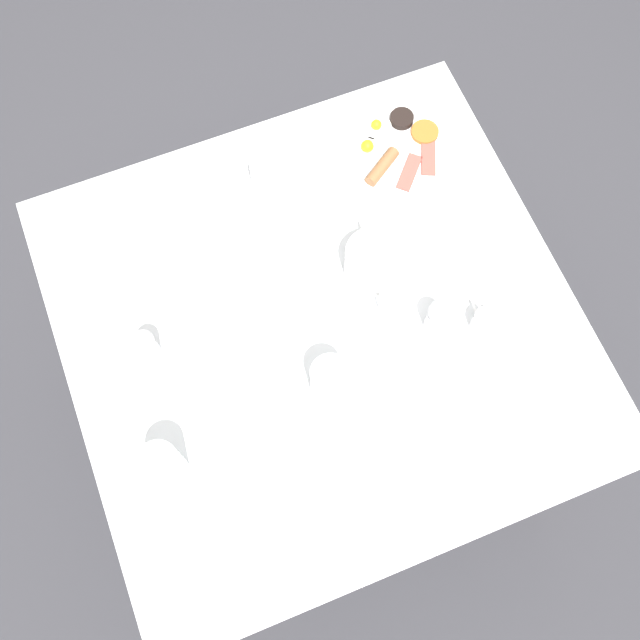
{
  "coord_description": "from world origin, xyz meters",
  "views": [
    {
      "loc": [
        -0.49,
        0.2,
        2.22
      ],
      "look_at": [
        0.0,
        0.0,
        0.77
      ],
      "focal_mm": 42.0,
      "sensor_mm": 36.0,
      "label": 1
    }
  ],
  "objects_px": {
    "teapot_near": "(373,263)",
    "creamer_jug": "(484,322)",
    "wine_glass_spare": "(330,382)",
    "salt_grinder": "(145,346)",
    "pepper_grinder": "(438,317)",
    "water_glass_short": "(164,467)",
    "water_glass_tall": "(269,175)",
    "fork_by_plate": "(222,310)",
    "spoon_for_tea": "(556,429)",
    "breakfast_plate": "(397,148)",
    "teacup_with_saucer_left": "(191,197)",
    "knife_by_plate": "(290,524)",
    "napkin_folded": "(95,250)"
  },
  "relations": [
    {
      "from": "wine_glass_spare",
      "to": "pepper_grinder",
      "type": "height_order",
      "value": "wine_glass_spare"
    },
    {
      "from": "wine_glass_spare",
      "to": "creamer_jug",
      "type": "distance_m",
      "value": 0.35
    },
    {
      "from": "wine_glass_spare",
      "to": "salt_grinder",
      "type": "distance_m",
      "value": 0.37
    },
    {
      "from": "water_glass_tall",
      "to": "fork_by_plate",
      "type": "distance_m",
      "value": 0.31
    },
    {
      "from": "teacup_with_saucer_left",
      "to": "water_glass_tall",
      "type": "relative_size",
      "value": 1.37
    },
    {
      "from": "wine_glass_spare",
      "to": "water_glass_short",
      "type": "bearing_deg",
      "value": 96.46
    },
    {
      "from": "salt_grinder",
      "to": "napkin_folded",
      "type": "height_order",
      "value": "salt_grinder"
    },
    {
      "from": "spoon_for_tea",
      "to": "breakfast_plate",
      "type": "bearing_deg",
      "value": 2.8
    },
    {
      "from": "water_glass_tall",
      "to": "pepper_grinder",
      "type": "distance_m",
      "value": 0.48
    },
    {
      "from": "napkin_folded",
      "to": "spoon_for_tea",
      "type": "height_order",
      "value": "napkin_folded"
    },
    {
      "from": "breakfast_plate",
      "to": "spoon_for_tea",
      "type": "relative_size",
      "value": 1.74
    },
    {
      "from": "teapot_near",
      "to": "creamer_jug",
      "type": "relative_size",
      "value": 2.69
    },
    {
      "from": "fork_by_plate",
      "to": "napkin_folded",
      "type": "bearing_deg",
      "value": 42.25
    },
    {
      "from": "teacup_with_saucer_left",
      "to": "fork_by_plate",
      "type": "distance_m",
      "value": 0.27
    },
    {
      "from": "teacup_with_saucer_left",
      "to": "pepper_grinder",
      "type": "bearing_deg",
      "value": -140.76
    },
    {
      "from": "pepper_grinder",
      "to": "knife_by_plate",
      "type": "bearing_deg",
      "value": 121.91
    },
    {
      "from": "knife_by_plate",
      "to": "salt_grinder",
      "type": "bearing_deg",
      "value": 19.07
    },
    {
      "from": "knife_by_plate",
      "to": "spoon_for_tea",
      "type": "xyz_separation_m",
      "value": [
        -0.03,
        -0.55,
        0.0
      ]
    },
    {
      "from": "teacup_with_saucer_left",
      "to": "fork_by_plate",
      "type": "bearing_deg",
      "value": 175.1
    },
    {
      "from": "teapot_near",
      "to": "knife_by_plate",
      "type": "distance_m",
      "value": 0.55
    },
    {
      "from": "water_glass_tall",
      "to": "wine_glass_spare",
      "type": "bearing_deg",
      "value": 174.04
    },
    {
      "from": "salt_grinder",
      "to": "napkin_folded",
      "type": "xyz_separation_m",
      "value": [
        0.27,
        0.04,
        -0.05
      ]
    },
    {
      "from": "teapot_near",
      "to": "knife_by_plate",
      "type": "height_order",
      "value": "teapot_near"
    },
    {
      "from": "teapot_near",
      "to": "water_glass_short",
      "type": "relative_size",
      "value": 1.51
    },
    {
      "from": "breakfast_plate",
      "to": "water_glass_short",
      "type": "xyz_separation_m",
      "value": [
        -0.51,
        0.7,
        0.06
      ]
    },
    {
      "from": "pepper_grinder",
      "to": "fork_by_plate",
      "type": "height_order",
      "value": "pepper_grinder"
    },
    {
      "from": "fork_by_plate",
      "to": "knife_by_plate",
      "type": "relative_size",
      "value": 0.73
    },
    {
      "from": "fork_by_plate",
      "to": "water_glass_short",
      "type": "bearing_deg",
      "value": 144.29
    },
    {
      "from": "breakfast_plate",
      "to": "wine_glass_spare",
      "type": "relative_size",
      "value": 2.16
    },
    {
      "from": "teacup_with_saucer_left",
      "to": "salt_grinder",
      "type": "xyz_separation_m",
      "value": [
        -0.3,
        0.19,
        0.03
      ]
    },
    {
      "from": "teacup_with_saucer_left",
      "to": "water_glass_tall",
      "type": "bearing_deg",
      "value": -98.92
    },
    {
      "from": "water_glass_short",
      "to": "spoon_for_tea",
      "type": "height_order",
      "value": "water_glass_short"
    },
    {
      "from": "napkin_folded",
      "to": "spoon_for_tea",
      "type": "distance_m",
      "value": 1.03
    },
    {
      "from": "pepper_grinder",
      "to": "knife_by_plate",
      "type": "distance_m",
      "value": 0.5
    },
    {
      "from": "water_glass_tall",
      "to": "creamer_jug",
      "type": "distance_m",
      "value": 0.56
    },
    {
      "from": "knife_by_plate",
      "to": "fork_by_plate",
      "type": "bearing_deg",
      "value": -2.79
    },
    {
      "from": "water_glass_tall",
      "to": "fork_by_plate",
      "type": "height_order",
      "value": "water_glass_tall"
    },
    {
      "from": "pepper_grinder",
      "to": "fork_by_plate",
      "type": "bearing_deg",
      "value": 63.65
    },
    {
      "from": "fork_by_plate",
      "to": "water_glass_tall",
      "type": "bearing_deg",
      "value": -39.6
    },
    {
      "from": "pepper_grinder",
      "to": "knife_by_plate",
      "type": "relative_size",
      "value": 0.48
    },
    {
      "from": "breakfast_plate",
      "to": "fork_by_plate",
      "type": "height_order",
      "value": "breakfast_plate"
    },
    {
      "from": "salt_grinder",
      "to": "teapot_near",
      "type": "bearing_deg",
      "value": -89.77
    },
    {
      "from": "pepper_grinder",
      "to": "salt_grinder",
      "type": "xyz_separation_m",
      "value": [
        0.16,
        0.57,
        0.0
      ]
    },
    {
      "from": "water_glass_short",
      "to": "pepper_grinder",
      "type": "bearing_deg",
      "value": -81.86
    },
    {
      "from": "water_glass_tall",
      "to": "fork_by_plate",
      "type": "bearing_deg",
      "value": 140.4
    },
    {
      "from": "breakfast_plate",
      "to": "water_glass_tall",
      "type": "bearing_deg",
      "value": 87.62
    },
    {
      "from": "teacup_with_saucer_left",
      "to": "knife_by_plate",
      "type": "bearing_deg",
      "value": 176.44
    },
    {
      "from": "teapot_near",
      "to": "pepper_grinder",
      "type": "height_order",
      "value": "teapot_near"
    },
    {
      "from": "teacup_with_saucer_left",
      "to": "wine_glass_spare",
      "type": "height_order",
      "value": "wine_glass_spare"
    },
    {
      "from": "spoon_for_tea",
      "to": "teacup_with_saucer_left",
      "type": "bearing_deg",
      "value": 34.26
    }
  ]
}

